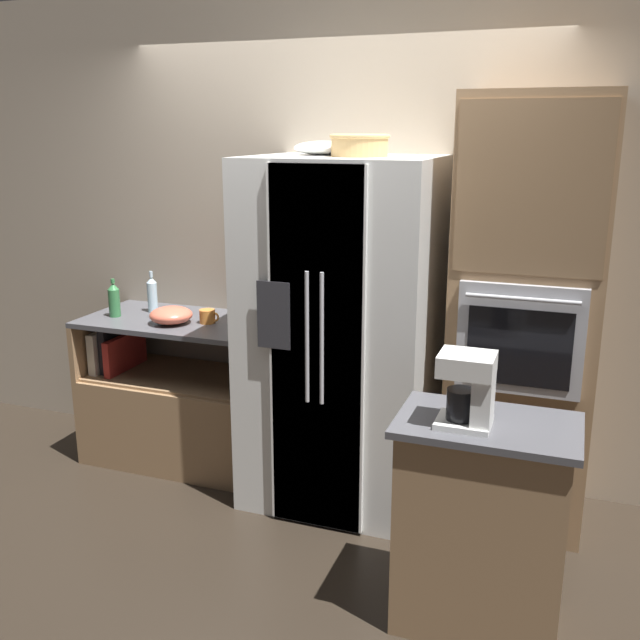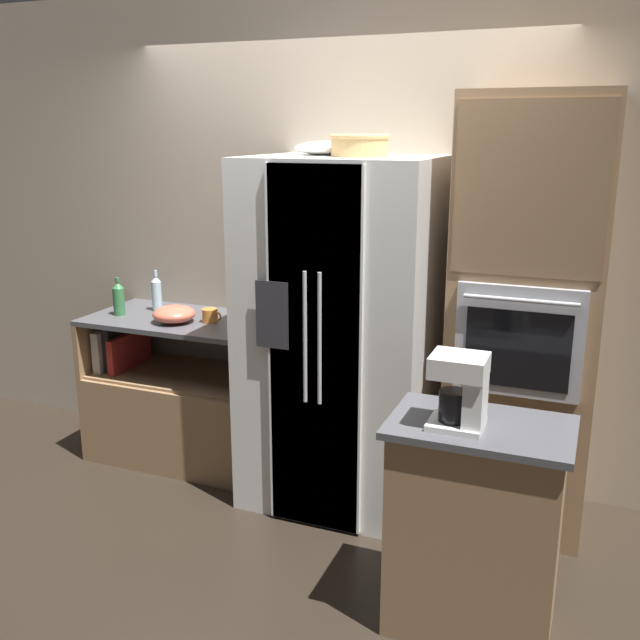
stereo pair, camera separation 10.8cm
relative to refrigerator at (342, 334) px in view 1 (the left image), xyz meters
The scene contains 13 objects.
ground_plane 0.96m from the refrigerator, behind, with size 20.00×20.00×0.00m, color black.
wall_back 0.67m from the refrigerator, 113.23° to the left, with size 12.00×0.06×2.80m.
counter_left 1.26m from the refrigerator, behind, with size 1.12×0.64×0.90m.
refrigerator is the anchor object (origin of this frame).
wall_oven 0.96m from the refrigerator, ahead, with size 0.71×0.66×2.18m.
island_counter 1.32m from the refrigerator, 43.90° to the right, with size 0.71×0.46×0.91m.
wicker_basket 1.00m from the refrigerator, 25.13° to the right, with size 0.30×0.30×0.11m.
fruit_bowl 0.99m from the refrigerator, 143.81° to the left, with size 0.31×0.31×0.07m.
bottle_tall 1.33m from the refrigerator, behind, with size 0.06×0.06×0.26m.
bottle_short 1.47m from the refrigerator, behind, with size 0.07×0.07×0.23m.
mug 0.86m from the refrigerator, behind, with size 0.12×0.09×0.08m.
mixing_bowl 1.06m from the refrigerator, behind, with size 0.25×0.25×0.10m.
coffee_maker 1.24m from the refrigerator, 48.16° to the right, with size 0.21×0.18×0.29m.
Camera 1 is at (1.35, -3.50, 2.01)m, focal length 40.00 mm.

